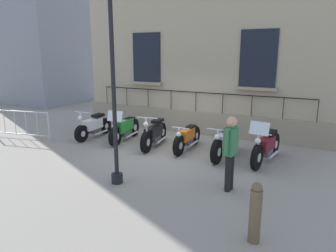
% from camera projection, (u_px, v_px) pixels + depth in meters
% --- Properties ---
extents(ground_plane, '(60.00, 60.00, 0.00)m').
position_uv_depth(ground_plane, '(168.00, 150.00, 10.31)').
color(ground_plane, gray).
extents(building_facade, '(0.82, 10.20, 6.32)m').
position_uv_depth(building_facade, '(201.00, 55.00, 12.00)').
color(building_facade, tan).
rests_on(building_facade, ground_plane).
extents(motorcycle_white, '(1.96, 0.71, 1.08)m').
position_uv_depth(motorcycle_white, '(94.00, 127.00, 11.68)').
color(motorcycle_white, black).
rests_on(motorcycle_white, ground_plane).
extents(motorcycle_green, '(2.09, 0.67, 1.22)m').
position_uv_depth(motorcycle_green, '(125.00, 129.00, 11.24)').
color(motorcycle_green, black).
rests_on(motorcycle_green, ground_plane).
extents(motorcycle_black, '(2.03, 0.70, 1.13)m').
position_uv_depth(motorcycle_black, '(154.00, 134.00, 10.52)').
color(motorcycle_black, black).
rests_on(motorcycle_black, ground_plane).
extents(motorcycle_orange, '(2.00, 0.57, 0.88)m').
position_uv_depth(motorcycle_orange, '(187.00, 138.00, 10.20)').
color(motorcycle_orange, black).
rests_on(motorcycle_orange, ground_plane).
extents(motorcycle_silver, '(2.11, 0.71, 0.99)m').
position_uv_depth(motorcycle_silver, '(225.00, 143.00, 9.52)').
color(motorcycle_silver, black).
rests_on(motorcycle_silver, ground_plane).
extents(motorcycle_maroon, '(2.21, 0.70, 1.33)m').
position_uv_depth(motorcycle_maroon, '(266.00, 147.00, 9.02)').
color(motorcycle_maroon, black).
rests_on(motorcycle_maroon, ground_plane).
extents(lamppost, '(0.36, 0.36, 4.92)m').
position_uv_depth(lamppost, '(112.00, 60.00, 7.00)').
color(lamppost, black).
rests_on(lamppost, ground_plane).
extents(crowd_barrier, '(0.55, 2.41, 1.05)m').
position_uv_depth(crowd_barrier, '(21.00, 123.00, 11.56)').
color(crowd_barrier, '#B7B7BF').
rests_on(crowd_barrier, ground_plane).
extents(bollard, '(0.20, 0.20, 1.08)m').
position_uv_depth(bollard, '(255.00, 212.00, 5.18)').
color(bollard, brown).
rests_on(bollard, ground_plane).
extents(pedestrian_standing, '(0.53, 0.27, 1.75)m').
position_uv_depth(pedestrian_standing, '(230.00, 149.00, 7.06)').
color(pedestrian_standing, black).
rests_on(pedestrian_standing, ground_plane).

